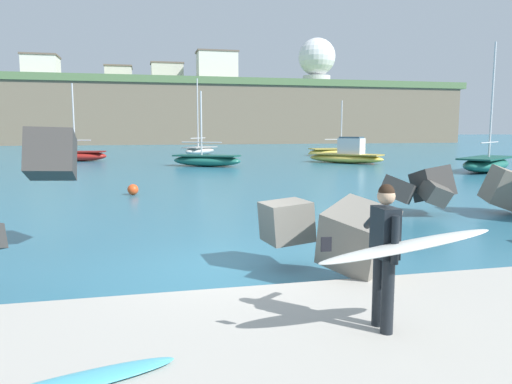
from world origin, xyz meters
TOP-DOWN VIEW (x-y plane):
  - ground_plane at (0.00, 0.00)m, footprint 400.00×400.00m
  - walkway_path at (0.00, -4.00)m, footprint 48.00×4.40m
  - breakwater_jetty at (0.90, 1.90)m, footprint 30.85×7.50m
  - surfer_with_board at (1.20, -3.87)m, footprint 2.10×1.17m
  - spare_surfboard at (-2.31, -4.33)m, footprint 2.02×0.92m
  - boat_near_left at (13.92, 26.62)m, footprint 5.58×5.80m
  - boat_near_right at (4.14, 41.47)m, footprint 4.39×5.01m
  - boat_mid_left at (-6.74, 33.79)m, footprint 4.61×2.23m
  - boat_mid_centre at (17.44, 37.13)m, footprint 5.98×2.18m
  - boat_far_left at (19.20, 17.34)m, footprint 5.88×5.04m
  - boat_far_right at (2.81, 25.72)m, footprint 5.25×3.99m
  - mooring_buoy_inner at (-2.04, 11.27)m, footprint 0.44×0.44m
  - mooring_buoy_middle at (16.83, 28.18)m, footprint 0.44×0.44m
  - headland_bluff at (5.45, 90.90)m, footprint 108.35×31.23m
  - radar_dome at (34.60, 90.61)m, footprint 7.77×7.77m
  - station_building_west at (3.68, 93.72)m, footprint 6.60×4.24m
  - station_building_central at (-6.07, 99.70)m, footprint 5.63×6.81m
  - station_building_east at (-18.71, 85.77)m, footprint 6.06×6.05m
  - station_building_annex at (13.06, 88.31)m, footprint 8.03×5.04m

SIDE VIEW (x-z plane):
  - ground_plane at x=0.00m, z-range 0.00..0.00m
  - walkway_path at x=0.00m, z-range 0.00..0.24m
  - mooring_buoy_inner at x=-2.04m, z-range 0.00..0.44m
  - mooring_buoy_middle at x=16.83m, z-range 0.00..0.44m
  - spare_surfboard at x=-2.31m, z-range 0.19..0.37m
  - boat_mid_centre at x=17.44m, z-range -2.31..3.15m
  - boat_far_right at x=2.81m, z-range -2.19..3.12m
  - boat_mid_left at x=-6.74m, z-range -2.68..3.67m
  - boat_near_right at x=4.14m, z-range -3.35..4.34m
  - boat_far_left at x=19.20m, z-range -3.44..4.49m
  - boat_near_left at x=13.92m, z-range -0.41..1.65m
  - breakwater_jetty at x=0.90m, z-range -0.14..2.57m
  - surfer_with_board at x=1.20m, z-range 0.39..2.16m
  - headland_bluff at x=5.45m, z-range 0.02..11.57m
  - station_building_east at x=-18.71m, z-range 11.56..15.62m
  - station_building_central at x=-6.07m, z-range 11.56..15.71m
  - station_building_west at x=3.68m, z-range 11.56..15.96m
  - station_building_annex at x=13.06m, z-range 11.56..17.75m
  - radar_dome at x=34.60m, z-range 11.98..21.99m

